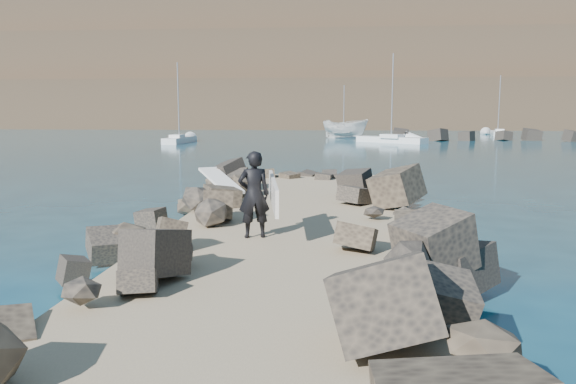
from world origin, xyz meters
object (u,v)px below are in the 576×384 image
at_px(boat_imported, 345,129).
at_px(surfer_with_board, 257,194).
at_px(surfboard_resting, 221,184).
at_px(sailboat_b, 344,134).

xyz_separation_m(boat_imported, surfer_with_board, (-3.00, -60.77, 0.35)).
bearing_deg(boat_imported, surfboard_resting, -156.80).
height_order(surfboard_resting, boat_imported, boat_imported).
height_order(surfboard_resting, surfer_with_board, surfer_with_board).
bearing_deg(surfboard_resting, boat_imported, 52.17).
relative_size(surfboard_resting, sailboat_b, 0.37).
bearing_deg(boat_imported, surfer_with_board, -154.30).
xyz_separation_m(surfboard_resting, boat_imported, (5.10, 54.66, 0.21)).
relative_size(boat_imported, sailboat_b, 0.90).
distance_m(surfboard_resting, boat_imported, 54.90).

